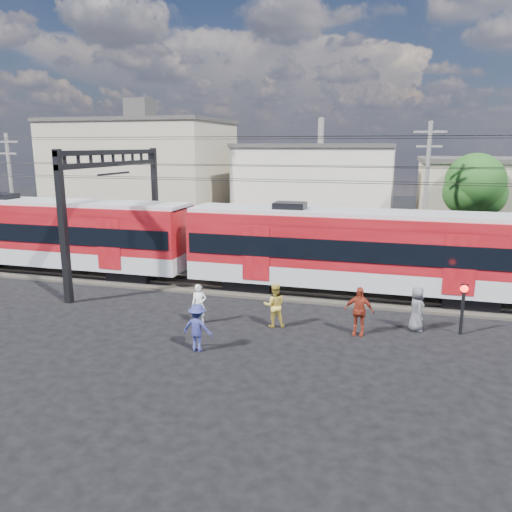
% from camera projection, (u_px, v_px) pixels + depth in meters
% --- Properties ---
extents(ground, '(120.00, 120.00, 0.00)m').
position_uv_depth(ground, '(255.00, 356.00, 17.28)').
color(ground, black).
rests_on(ground, ground).
extents(track_bed, '(70.00, 3.40, 0.12)m').
position_uv_depth(track_bed, '(299.00, 291.00, 24.79)').
color(track_bed, '#2D2823').
rests_on(track_bed, ground).
extents(rail_near, '(70.00, 0.12, 0.12)m').
position_uv_depth(rail_near, '(296.00, 293.00, 24.05)').
color(rail_near, '#59544C').
rests_on(rail_near, track_bed).
extents(rail_far, '(70.00, 0.12, 0.12)m').
position_uv_depth(rail_far, '(302.00, 285.00, 25.46)').
color(rail_far, '#59544C').
rests_on(rail_far, track_bed).
extents(commuter_train, '(50.30, 3.08, 4.17)m').
position_uv_depth(commuter_train, '(360.00, 248.00, 23.51)').
color(commuter_train, black).
rests_on(commuter_train, ground).
extents(catenary, '(70.00, 9.30, 7.52)m').
position_uv_depth(catenary, '(138.00, 185.00, 25.99)').
color(catenary, black).
rests_on(catenary, ground).
extents(building_west, '(14.28, 10.20, 9.30)m').
position_uv_depth(building_west, '(143.00, 175.00, 43.34)').
color(building_west, tan).
rests_on(building_west, ground).
extents(building_midwest, '(12.24, 12.24, 7.30)m').
position_uv_depth(building_midwest, '(319.00, 187.00, 42.38)').
color(building_midwest, beige).
rests_on(building_midwest, ground).
extents(utility_pole_mid, '(1.80, 0.24, 8.50)m').
position_uv_depth(utility_pole_mid, '(426.00, 192.00, 28.79)').
color(utility_pole_mid, slate).
rests_on(utility_pole_mid, ground).
extents(utility_pole_west, '(1.80, 0.24, 8.00)m').
position_uv_depth(utility_pole_west, '(11.00, 187.00, 35.36)').
color(utility_pole_west, slate).
rests_on(utility_pole_west, ground).
extents(tree_near, '(3.82, 3.64, 6.72)m').
position_uv_depth(tree_near, '(478.00, 187.00, 30.82)').
color(tree_near, '#382619').
rests_on(tree_near, ground).
extents(pedestrian_a, '(0.71, 0.62, 1.65)m').
position_uv_depth(pedestrian_a, '(199.00, 304.00, 20.32)').
color(pedestrian_a, silver).
rests_on(pedestrian_a, ground).
extents(pedestrian_b, '(1.03, 0.90, 1.79)m').
position_uv_depth(pedestrian_b, '(274.00, 305.00, 19.95)').
color(pedestrian_b, gold).
rests_on(pedestrian_b, ground).
extents(pedestrian_c, '(1.13, 0.68, 1.72)m').
position_uv_depth(pedestrian_c, '(197.00, 328.00, 17.60)').
color(pedestrian_c, navy).
rests_on(pedestrian_c, ground).
extents(pedestrian_d, '(1.17, 0.58, 1.92)m').
position_uv_depth(pedestrian_d, '(359.00, 311.00, 19.04)').
color(pedestrian_d, maroon).
rests_on(pedestrian_d, ground).
extents(pedestrian_e, '(0.74, 0.97, 1.77)m').
position_uv_depth(pedestrian_e, '(417.00, 309.00, 19.52)').
color(pedestrian_e, '#525257').
rests_on(pedestrian_e, ground).
extents(crossing_signal, '(0.29, 0.29, 2.02)m').
position_uv_depth(crossing_signal, '(463.00, 300.00, 19.00)').
color(crossing_signal, black).
rests_on(crossing_signal, ground).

